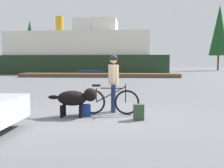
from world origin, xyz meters
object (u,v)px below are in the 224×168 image
(handbag_pannier, at_px, (85,110))
(sailboat_moored, at_px, (92,71))
(bicycle, at_px, (109,101))
(person_cyclist, at_px, (113,77))
(backpack, at_px, (139,112))
(dog, at_px, (76,98))
(ferry_boat, at_px, (81,54))

(handbag_pannier, relative_size, sailboat_moored, 0.04)
(bicycle, bearing_deg, person_cyclist, 75.97)
(backpack, height_order, sailboat_moored, sailboat_moored)
(dog, height_order, handbag_pannier, dog)
(sailboat_moored, bearing_deg, dog, -81.68)
(person_cyclist, relative_size, sailboat_moored, 0.21)
(backpack, xyz_separation_m, ferry_boat, (-7.65, 28.99, 2.59))
(backpack, bearing_deg, ferry_boat, 104.78)
(person_cyclist, height_order, backpack, person_cyclist)
(person_cyclist, distance_m, ferry_boat, 28.84)
(backpack, distance_m, sailboat_moored, 26.47)
(sailboat_moored, bearing_deg, ferry_boat, 124.13)
(person_cyclist, xyz_separation_m, sailboat_moored, (-4.77, 24.85, -0.63))
(bicycle, xyz_separation_m, backpack, (0.86, -0.66, -0.18))
(dog, distance_m, backpack, 1.83)
(backpack, bearing_deg, person_cyclist, 126.47)
(backpack, bearing_deg, bicycle, 142.30)
(bicycle, height_order, ferry_boat, ferry_boat)
(dog, height_order, sailboat_moored, sailboat_moored)
(person_cyclist, distance_m, handbag_pannier, 1.40)
(dog, xyz_separation_m, backpack, (1.79, -0.24, -0.33))
(ferry_boat, bearing_deg, sailboat_moored, -55.87)
(ferry_boat, xyz_separation_m, sailboat_moored, (2.11, -3.11, -2.33))
(bicycle, xyz_separation_m, ferry_boat, (-6.79, 28.33, 2.41))
(bicycle, distance_m, person_cyclist, 0.80)
(person_cyclist, bearing_deg, backpack, -53.53)
(person_cyclist, height_order, handbag_pannier, person_cyclist)
(backpack, relative_size, ferry_boat, 0.02)
(bicycle, relative_size, person_cyclist, 0.98)
(ferry_boat, bearing_deg, bicycle, -76.52)
(dog, bearing_deg, sailboat_moored, 98.32)
(person_cyclist, xyz_separation_m, ferry_boat, (-6.88, 27.96, 1.71))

